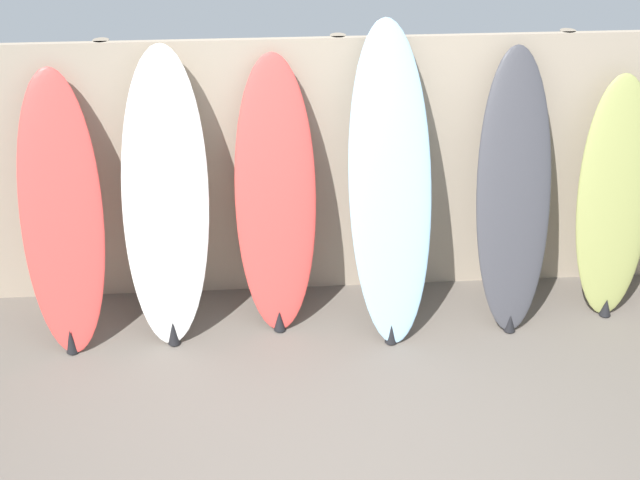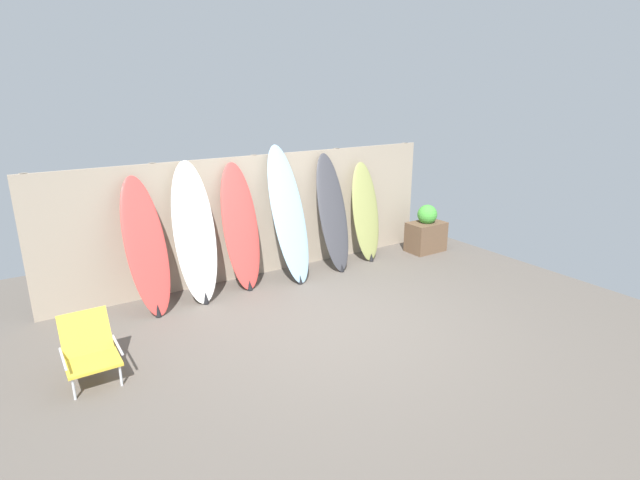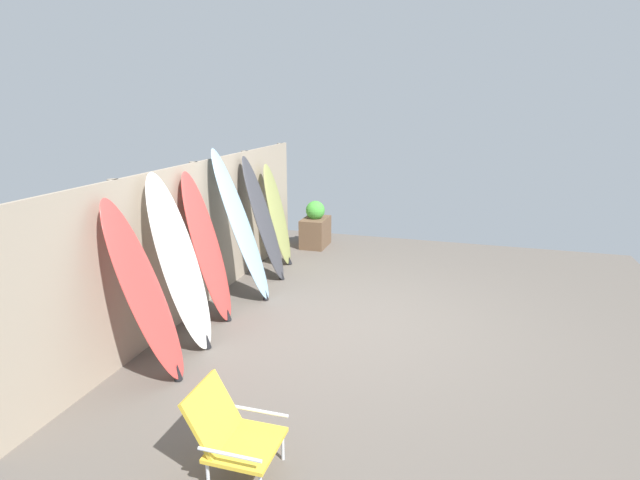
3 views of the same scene
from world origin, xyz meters
TOP-DOWN VIEW (x-y plane):
  - fence_back at (-0.00, 2.01)m, footprint 6.08×0.11m
  - surfboard_red_0 at (-1.73, 1.60)m, footprint 0.55×0.69m
  - surfboard_white_1 at (-1.09, 1.62)m, footprint 0.59×0.64m
  - surfboard_red_2 at (-0.41, 1.69)m, footprint 0.51×0.52m
  - surfboard_skyblue_3 at (0.30, 1.59)m, footprint 0.57×0.76m
  - surfboard_charcoal_4 at (1.09, 1.62)m, footprint 0.49×0.62m
  - surfboard_olive_5 at (1.78, 1.68)m, footprint 0.50×0.46m

SIDE VIEW (x-z plane):
  - surfboard_olive_5 at x=1.78m, z-range -0.01..1.58m
  - surfboard_red_0 at x=-1.73m, z-range -0.01..1.69m
  - surfboard_red_2 at x=-0.41m, z-range -0.01..1.74m
  - surfboard_charcoal_4 at x=1.09m, z-range -0.01..1.77m
  - fence_back at x=0.00m, z-range 0.00..1.80m
  - surfboard_white_1 at x=-1.09m, z-range -0.01..1.82m
  - surfboard_skyblue_3 at x=0.30m, z-range -0.01..1.94m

